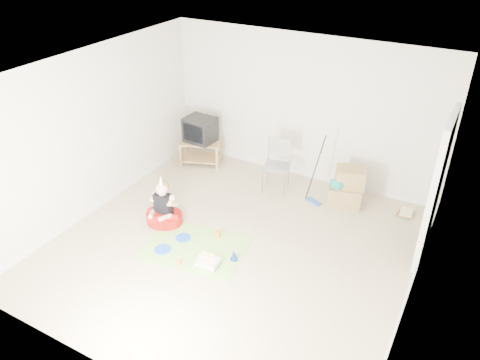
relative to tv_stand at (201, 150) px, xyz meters
The scene contains 16 objects.
ground 2.71m from the tv_stand, 47.16° to the right, with size 5.00×5.00×0.00m, color #C0AC8A.
doorway_recess 4.44m from the tv_stand, 10.21° to the right, with size 0.02×0.90×2.05m, color black.
tv_stand is the anchor object (origin of this frame).
crt_tv 0.43m from the tv_stand, 45.00° to the left, with size 0.55×0.45×0.47m, color black.
folding_chair 1.71m from the tv_stand, ahead, with size 0.50×0.48×0.94m.
cardboard_boxes 2.92m from the tv_stand, ahead, with size 0.63×0.56×0.67m.
floor_mop 2.46m from the tv_stand, ahead, with size 0.30×0.35×1.13m.
book_pile 3.90m from the tv_stand, ahead, with size 0.23×0.29×0.09m.
seated_woman 2.05m from the tv_stand, 73.63° to the right, with size 0.65×0.65×0.85m.
party_mat 2.68m from the tv_stand, 59.20° to the right, with size 1.48×1.07×0.01m, color #DC2E82.
birthday_cake 3.07m from the tv_stand, 55.29° to the right, with size 0.33×0.27×0.15m.
blue_plate_near 2.45m from the tv_stand, 63.58° to the right, with size 0.23×0.23×0.01m, color blue.
blue_plate_far 2.75m from the tv_stand, 69.05° to the right, with size 0.24×0.24×0.01m, color blue.
orange_cup_near 2.44m from the tv_stand, 51.34° to the right, with size 0.08×0.08×0.09m, color orange.
orange_cup_far 3.04m from the tv_stand, 62.98° to the right, with size 0.06×0.06×0.07m, color orange.
blue_party_hat 3.02m from the tv_stand, 48.25° to the right, with size 0.11×0.11×0.16m, color #162E9F.
Camera 1 is at (2.75, -4.75, 4.34)m, focal length 35.00 mm.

